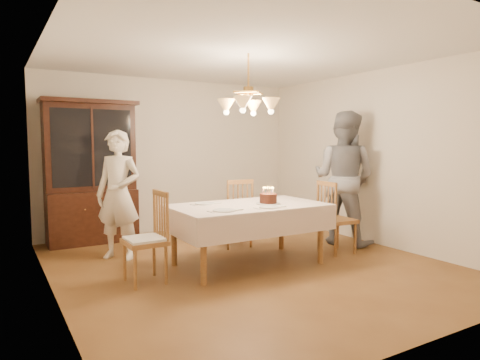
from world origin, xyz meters
TOP-DOWN VIEW (x-y plane):
  - ground at (0.00, 0.00)m, footprint 5.00×5.00m
  - room_shell at (0.00, 0.00)m, footprint 5.00×5.00m
  - dining_table at (0.00, 0.00)m, footprint 1.90×1.10m
  - china_hutch at (-1.42, 2.25)m, footprint 1.38×0.54m
  - chair_far_side at (0.33, 0.90)m, footprint 0.48×0.46m
  - chair_left_end at (-1.33, -0.02)m, footprint 0.43×0.45m
  - chair_right_end at (1.36, -0.12)m, footprint 0.44×0.46m
  - elderly_woman at (-1.31, 1.10)m, footprint 0.72×0.72m
  - adult_in_grey at (1.84, 0.24)m, footprint 1.07×1.18m
  - birthday_cake at (0.24, -0.09)m, footprint 0.30×0.30m
  - place_setting_near_left at (-0.49, -0.29)m, footprint 0.41×0.26m
  - place_setting_near_right at (0.09, -0.35)m, footprint 0.39×0.24m
  - place_setting_far_left at (-0.44, 0.31)m, footprint 0.39×0.24m
  - chandelier at (-0.00, -0.00)m, footprint 0.62×0.62m

SIDE VIEW (x-z plane):
  - ground at x=0.00m, z-range 0.00..0.00m
  - chair_far_side at x=0.33m, z-range -0.06..0.94m
  - chair_right_end at x=1.36m, z-range -0.06..0.94m
  - chair_left_end at x=-1.33m, z-range -0.05..0.95m
  - dining_table at x=0.00m, z-range 0.30..1.06m
  - place_setting_near_right at x=0.09m, z-range 0.76..0.77m
  - place_setting_far_left at x=-0.44m, z-range 0.76..0.77m
  - place_setting_near_left at x=-0.49m, z-range 0.76..0.77m
  - birthday_cake at x=0.24m, z-range 0.71..0.93m
  - elderly_woman at x=-1.31m, z-range 0.00..1.69m
  - adult_in_grey at x=1.84m, z-range 0.00..1.99m
  - china_hutch at x=-1.42m, z-range -0.04..2.12m
  - room_shell at x=0.00m, z-range -0.92..4.08m
  - chandelier at x=0.00m, z-range 1.61..2.34m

